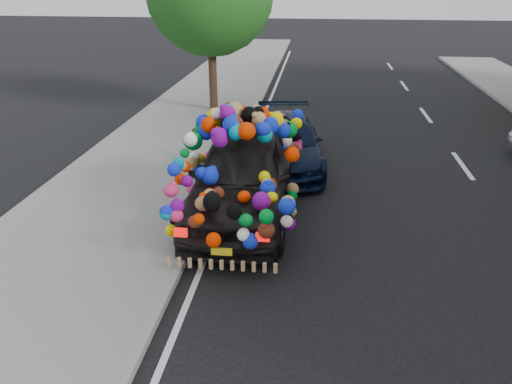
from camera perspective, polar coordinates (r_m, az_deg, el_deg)
ground at (r=8.81m, az=7.49°, el=-7.45°), size 100.00×100.00×0.00m
sidewalk at (r=9.68m, az=-18.95°, el=-5.22°), size 4.00×60.00×0.12m
kerb at (r=9.03m, az=-7.64°, el=-6.17°), size 0.15×60.00×0.13m
plush_art_car at (r=9.86m, az=-1.57°, el=3.80°), size 2.31×4.99×2.28m
navy_sedan at (r=12.70m, az=3.49°, el=5.68°), size 2.17×4.37×1.22m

